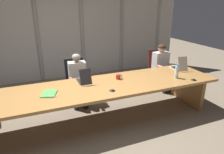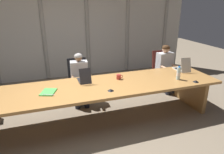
{
  "view_description": "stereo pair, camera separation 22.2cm",
  "coord_description": "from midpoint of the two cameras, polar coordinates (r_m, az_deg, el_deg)",
  "views": [
    {
      "loc": [
        -0.88,
        -3.28,
        2.16
      ],
      "look_at": [
        0.5,
        0.09,
        0.82
      ],
      "focal_mm": 32.79,
      "sensor_mm": 36.0,
      "label": 1
    },
    {
      "loc": [
        -0.67,
        -3.36,
        2.16
      ],
      "look_at": [
        0.5,
        0.09,
        0.82
      ],
      "focal_mm": 32.79,
      "sensor_mm": 36.0,
      "label": 2
    }
  ],
  "objects": [
    {
      "name": "ground_plane",
      "position": [
        4.03,
        -7.89,
        -12.4
      ],
      "size": [
        15.31,
        15.31,
        0.0
      ],
      "primitive_type": "plane",
      "color": "#7F705B"
    },
    {
      "name": "conference_mic_left_side",
      "position": [
        4.26,
        20.48,
        -0.63
      ],
      "size": [
        0.11,
        0.11,
        0.03
      ],
      "primitive_type": "cone",
      "color": "black",
      "rests_on": "conference_table"
    },
    {
      "name": "water_bottle_primary",
      "position": [
        4.24,
        16.2,
        1.29
      ],
      "size": [
        0.07,
        0.07,
        0.27
      ],
      "color": "silver",
      "rests_on": "conference_table"
    },
    {
      "name": "person_center",
      "position": [
        5.36,
        12.74,
        3.47
      ],
      "size": [
        0.43,
        0.56,
        1.16
      ],
      "rotation": [
        0.0,
        0.0,
        -1.51
      ],
      "color": "silver",
      "rests_on": "ground_plane"
    },
    {
      "name": "coffee_mug_near",
      "position": [
        4.05,
        0.2,
        0.07
      ],
      "size": [
        0.13,
        0.09,
        0.09
      ],
      "color": "#B2332D",
      "rests_on": "conference_table"
    },
    {
      "name": "office_chair_center",
      "position": [
        5.57,
        11.51,
        0.94
      ],
      "size": [
        0.6,
        0.6,
        0.97
      ],
      "rotation": [
        0.0,
        0.0,
        -1.66
      ],
      "color": "#511E19",
      "rests_on": "ground_plane"
    },
    {
      "name": "spiral_notepad",
      "position": [
        3.59,
        -18.84,
        -4.45
      ],
      "size": [
        0.31,
        0.36,
        0.03
      ],
      "rotation": [
        0.0,
        0.0,
        -0.37
      ],
      "color": "#4CB74C",
      "rests_on": "conference_table"
    },
    {
      "name": "office_chair_left_mid",
      "position": [
        4.77,
        -11.04,
        -2.39
      ],
      "size": [
        0.6,
        0.6,
        0.96
      ],
      "rotation": [
        0.0,
        0.0,
        -1.56
      ],
      "color": "black",
      "rests_on": "ground_plane"
    },
    {
      "name": "person_left_mid",
      "position": [
        4.52,
        -10.88,
        0.05
      ],
      "size": [
        0.42,
        0.57,
        1.12
      ],
      "rotation": [
        0.0,
        0.0,
        -1.66
      ],
      "color": "silver",
      "rests_on": "ground_plane"
    },
    {
      "name": "conference_table",
      "position": [
        3.75,
        -8.33,
        -4.61
      ],
      "size": [
        5.07,
        1.12,
        0.72
      ],
      "color": "#B77F42",
      "rests_on": "ground_plane"
    },
    {
      "name": "conference_mic_middle",
      "position": [
        3.52,
        -1.76,
        -3.64
      ],
      "size": [
        0.11,
        0.11,
        0.03
      ],
      "primitive_type": "cone",
      "color": "black",
      "rests_on": "conference_table"
    },
    {
      "name": "curtain_backdrop",
      "position": [
        6.16,
        -15.3,
        13.07
      ],
      "size": [
        7.66,
        0.17,
        2.94
      ],
      "color": "beige",
      "rests_on": "ground_plane"
    },
    {
      "name": "laptop_left_mid",
      "position": [
        3.92,
        -9.45,
        -0.72
      ],
      "size": [
        0.22,
        0.41,
        0.3
      ],
      "rotation": [
        0.0,
        0.0,
        1.58
      ],
      "color": "#2D2D33",
      "rests_on": "conference_table"
    },
    {
      "name": "laptop_center",
      "position": [
        4.83,
        16.81,
        2.72
      ],
      "size": [
        0.27,
        0.46,
        0.32
      ],
      "rotation": [
        0.0,
        0.0,
        1.45
      ],
      "color": "beige",
      "rests_on": "conference_table"
    }
  ]
}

